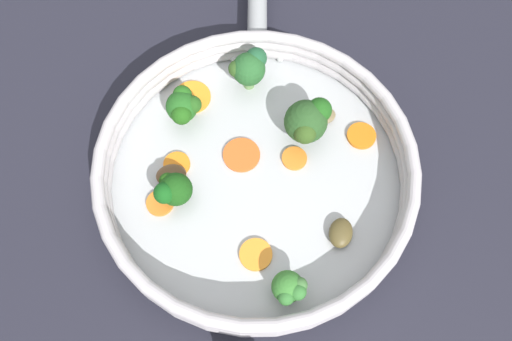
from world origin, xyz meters
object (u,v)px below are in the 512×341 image
object	(u,v)px
carrot_slice_0	(177,164)
broccoli_floret_3	(308,121)
mushroom_piece_1	(341,233)
carrot_slice_2	(160,203)
skillet	(256,179)
mushroom_piece_2	(171,175)
broccoli_floret_4	(249,68)
broccoli_floret_1	(289,288)
carrot_slice_3	(361,136)
carrot_slice_6	(294,158)
broccoli_floret_0	(183,106)
carrot_slice_5	(256,255)
mushroom_piece_0	(323,116)
carrot_slice_1	(241,155)
broccoli_floret_2	(173,189)
carrot_slice_4	(192,97)

from	to	relation	value
carrot_slice_0	broccoli_floret_3	distance (m)	0.15
mushroom_piece_1	carrot_slice_2	bearing A→B (deg)	-16.86
skillet	mushroom_piece_2	distance (m)	0.09
broccoli_floret_4	broccoli_floret_1	bearing A→B (deg)	92.61
carrot_slice_3	carrot_slice_6	distance (m)	0.08
carrot_slice_2	broccoli_floret_0	size ratio (longest dim) A/B	0.63
carrot_slice_0	carrot_slice_2	xyz separation A→B (m)	(0.02, 0.04, 0.00)
carrot_slice_5	mushroom_piece_1	size ratio (longest dim) A/B	1.04
mushroom_piece_0	broccoli_floret_4	bearing A→B (deg)	-35.24
carrot_slice_3	broccoli_floret_1	world-z (taller)	broccoli_floret_1
carrot_slice_1	carrot_slice_3	xyz separation A→B (m)	(-0.14, -0.01, 0.00)
broccoli_floret_2	broccoli_floret_4	bearing A→B (deg)	-124.50
carrot_slice_5	broccoli_floret_4	xyz separation A→B (m)	(-0.02, -0.21, 0.03)
carrot_slice_1	carrot_slice_2	bearing A→B (deg)	27.11
carrot_slice_4	broccoli_floret_0	size ratio (longest dim) A/B	0.94
carrot_slice_0	carrot_slice_4	xyz separation A→B (m)	(-0.02, -0.09, -0.00)
broccoli_floret_2	carrot_slice_1	bearing A→B (deg)	-150.39
broccoli_floret_3	mushroom_piece_1	distance (m)	0.12
carrot_slice_1	mushroom_piece_2	world-z (taller)	mushroom_piece_2
carrot_slice_0	mushroom_piece_1	distance (m)	0.19
broccoli_floret_1	carrot_slice_0	bearing A→B (deg)	-56.15
carrot_slice_3	broccoli_floret_0	size ratio (longest dim) A/B	0.70
mushroom_piece_1	broccoli_floret_0	bearing A→B (deg)	-46.28
broccoli_floret_0	mushroom_piece_0	world-z (taller)	broccoli_floret_0
broccoli_floret_2	mushroom_piece_1	xyz separation A→B (m)	(-0.17, 0.06, -0.02)
mushroom_piece_1	broccoli_floret_3	bearing A→B (deg)	-81.28
carrot_slice_1	carrot_slice_4	world-z (taller)	same
broccoli_floret_2	broccoli_floret_4	distance (m)	0.17
mushroom_piece_1	mushroom_piece_2	xyz separation A→B (m)	(0.17, -0.09, -0.00)
carrot_slice_4	mushroom_piece_1	distance (m)	0.24
skillet	carrot_slice_5	bearing A→B (deg)	83.37
skillet	mushroom_piece_0	world-z (taller)	mushroom_piece_0
carrot_slice_1	carrot_slice_2	distance (m)	0.10
mushroom_piece_1	carrot_slice_5	bearing A→B (deg)	7.24
broccoli_floret_2	broccoli_floret_0	bearing A→B (deg)	-99.10
broccoli_floret_3	mushroom_piece_0	bearing A→B (deg)	-139.37
carrot_slice_5	carrot_slice_6	bearing A→B (deg)	-117.97
broccoli_floret_4	broccoli_floret_3	bearing A→B (deg)	125.46
mushroom_piece_1	mushroom_piece_2	size ratio (longest dim) A/B	0.98
carrot_slice_3	broccoli_floret_3	distance (m)	0.07
carrot_slice_4	broccoli_floret_2	world-z (taller)	broccoli_floret_2
carrot_slice_3	carrot_slice_4	size ratio (longest dim) A/B	0.75
carrot_slice_0	mushroom_piece_2	xyz separation A→B (m)	(0.01, 0.01, 0.01)
carrot_slice_0	carrot_slice_2	world-z (taller)	same
mushroom_piece_2	mushroom_piece_1	bearing A→B (deg)	153.54
broccoli_floret_0	broccoli_floret_2	distance (m)	0.10
carrot_slice_0	carrot_slice_5	world-z (taller)	same
broccoli_floret_4	carrot_slice_5	bearing A→B (deg)	85.65
carrot_slice_1	mushroom_piece_0	bearing A→B (deg)	-159.21
carrot_slice_0	broccoli_floret_2	xyz separation A→B (m)	(0.00, 0.04, 0.02)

